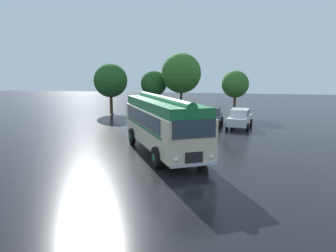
{
  "coord_description": "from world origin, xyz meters",
  "views": [
    {
      "loc": [
        3.75,
        -19.17,
        4.86
      ],
      "look_at": [
        -0.99,
        1.49,
        1.4
      ],
      "focal_mm": 35.0,
      "sensor_mm": 36.0,
      "label": 1
    }
  ],
  "objects_px": {
    "car_near_left": "(182,115)",
    "car_mid_right": "(240,118)",
    "car_mid_left": "(211,116)",
    "vintage_bus": "(163,122)"
  },
  "relations": [
    {
      "from": "car_near_left",
      "to": "car_mid_left",
      "type": "xyz_separation_m",
      "value": [
        2.78,
        -0.12,
        0.0
      ]
    },
    {
      "from": "car_mid_right",
      "to": "car_mid_left",
      "type": "bearing_deg",
      "value": 164.75
    },
    {
      "from": "vintage_bus",
      "to": "car_near_left",
      "type": "xyz_separation_m",
      "value": [
        -0.85,
        11.32,
        -1.05
      ]
    },
    {
      "from": "car_mid_left",
      "to": "car_mid_right",
      "type": "bearing_deg",
      "value": -15.25
    },
    {
      "from": "car_near_left",
      "to": "car_mid_right",
      "type": "bearing_deg",
      "value": -8.69
    },
    {
      "from": "car_mid_left",
      "to": "car_mid_right",
      "type": "distance_m",
      "value": 2.67
    },
    {
      "from": "car_near_left",
      "to": "car_mid_right",
      "type": "relative_size",
      "value": 1.0
    },
    {
      "from": "car_mid_left",
      "to": "car_mid_right",
      "type": "relative_size",
      "value": 0.97
    },
    {
      "from": "car_near_left",
      "to": "vintage_bus",
      "type": "bearing_deg",
      "value": -85.69
    },
    {
      "from": "car_mid_right",
      "to": "car_near_left",
      "type": "bearing_deg",
      "value": 171.31
    }
  ]
}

